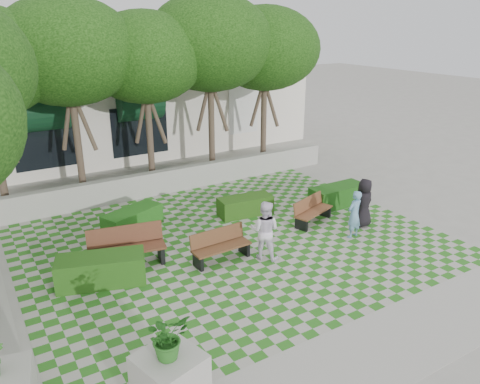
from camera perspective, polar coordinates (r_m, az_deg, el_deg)
ground at (r=13.41m, az=1.54°, el=-7.92°), size 90.00×90.00×0.00m
lawn at (r=14.16m, az=-0.67°, el=-6.27°), size 12.00×12.00×0.00m
sidewalk_south at (r=10.44m, az=16.44°, el=-18.08°), size 16.00×2.00×0.01m
retaining_wall at (r=18.31m, az=-9.05°, el=1.30°), size 15.00×0.36×0.90m
bench_east at (r=15.59m, az=8.77°, el=-2.30°), size 1.71×1.03×0.85m
bench_mid at (r=13.08m, az=-2.41°, el=-6.61°), size 1.71×0.63×0.89m
bench_west at (r=13.15m, az=-13.64°, el=-6.61°), size 2.14×1.06×1.07m
hedge_east at (r=17.22m, az=11.81°, el=-0.44°), size 2.09×0.84×0.73m
hedge_midright at (r=16.06m, az=0.64°, el=-1.69°), size 1.92×0.94×0.65m
hedge_midleft at (r=15.32m, az=-12.94°, el=-3.30°), size 2.09×1.45×0.68m
hedge_west at (r=12.51m, az=-16.55°, el=-9.08°), size 2.34×1.50×0.76m
planter_front at (r=8.62m, az=-8.58°, el=-20.65°), size 1.24×1.24×1.81m
person_blue at (r=14.68m, az=13.75°, el=-2.66°), size 0.60×0.45×1.52m
person_dark at (r=15.54m, az=14.85°, el=-1.28°), size 0.83×0.59×1.60m
person_white at (r=13.01m, az=3.04°, el=-4.69°), size 1.04×1.05×1.71m
tree_row at (r=16.53m, az=-15.81°, el=15.56°), size 17.70×13.40×7.41m
building at (r=25.37m, az=-14.41°, el=11.05°), size 18.00×8.92×5.15m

